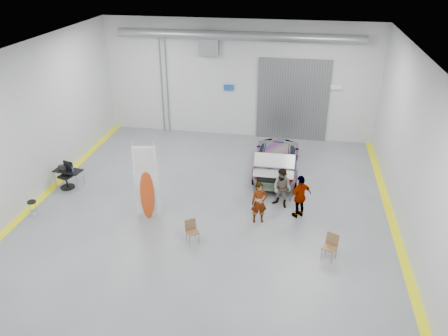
% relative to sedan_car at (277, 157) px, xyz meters
% --- Properties ---
extents(ground, '(16.00, 16.00, 0.00)m').
position_rel_sedan_car_xyz_m(ground, '(-2.33, -4.00, -0.69)').
color(ground, slate).
rests_on(ground, ground).
extents(room_shell, '(14.02, 16.18, 6.01)m').
position_rel_sedan_car_xyz_m(room_shell, '(-2.09, -1.78, 3.39)').
color(room_shell, '#BABCBF').
rests_on(room_shell, ground).
extents(sedan_car, '(2.00, 4.78, 1.38)m').
position_rel_sedan_car_xyz_m(sedan_car, '(0.00, 0.00, 0.00)').
color(sedan_car, white).
rests_on(sedan_car, ground).
extents(person_a, '(0.67, 0.52, 1.62)m').
position_rel_sedan_car_xyz_m(person_a, '(-0.36, -4.16, 0.12)').
color(person_a, '#8B604C').
rests_on(person_a, ground).
extents(person_b, '(0.97, 0.89, 1.61)m').
position_rel_sedan_car_xyz_m(person_b, '(0.40, -2.97, 0.12)').
color(person_b, slate).
rests_on(person_b, ground).
extents(person_c, '(1.02, 0.95, 1.71)m').
position_rel_sedan_car_xyz_m(person_c, '(1.09, -3.55, 0.17)').
color(person_c, brown).
rests_on(person_c, ground).
extents(surfboard_display, '(0.86, 0.36, 3.06)m').
position_rel_sedan_car_xyz_m(surfboard_display, '(-4.50, -4.56, 0.55)').
color(surfboard_display, white).
rests_on(surfboard_display, ground).
extents(folding_chair_near, '(0.54, 0.59, 0.82)m').
position_rel_sedan_car_xyz_m(folding_chair_near, '(-2.45, -5.82, -0.43)').
color(folding_chair_near, brown).
rests_on(folding_chair_near, ground).
extents(folding_chair_far, '(0.55, 0.58, 0.88)m').
position_rel_sedan_car_xyz_m(folding_chair_far, '(2.10, -5.93, -0.41)').
color(folding_chair_far, brown).
rests_on(folding_chair_far, ground).
extents(shop_stool, '(0.34, 0.34, 0.67)m').
position_rel_sedan_car_xyz_m(shop_stool, '(-8.70, -5.31, -0.36)').
color(shop_stool, black).
rests_on(shop_stool, ground).
extents(work_table, '(1.23, 0.73, 0.95)m').
position_rel_sedan_car_xyz_m(work_table, '(-8.59, -2.84, 0.04)').
color(work_table, gray).
rests_on(work_table, ground).
extents(office_chair, '(0.61, 0.63, 1.12)m').
position_rel_sedan_car_xyz_m(office_chair, '(-8.54, -2.98, -0.20)').
color(office_chair, black).
rests_on(office_chair, ground).
extents(trunk_lid, '(1.61, 0.98, 0.04)m').
position_rel_sedan_car_xyz_m(trunk_lid, '(0.00, -2.13, 0.71)').
color(trunk_lid, silver).
rests_on(trunk_lid, sedan_car).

